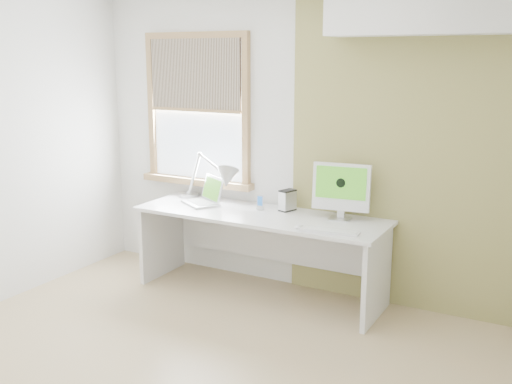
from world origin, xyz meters
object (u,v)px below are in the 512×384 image
Objects in this scene: laptop at (205,197)px; imac at (341,188)px; external_drive at (287,200)px; desk_lamp at (219,179)px; desk at (263,234)px.

imac is at bearing 3.89° from laptop.
desk_lamp is at bearing -171.58° from external_drive.
laptop is 1.29m from imac.
desk_lamp is at bearing 12.82° from laptop.
desk is 0.66m from laptop.
imac is (1.27, 0.09, 0.20)m from laptop.
imac is (0.50, -0.04, 0.17)m from external_drive.
desk_lamp is 1.72× the size of laptop.
laptop is 2.40× the size of external_drive.
laptop reaches higher than desk.
desk is 0.81m from imac.
imac is (0.67, 0.11, 0.46)m from desk.
external_drive is (0.77, 0.12, 0.03)m from laptop.
external_drive is at bearing 175.71° from imac.
desk_lamp is at bearing 174.01° from desk.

